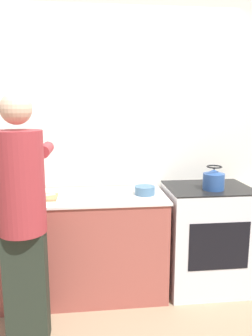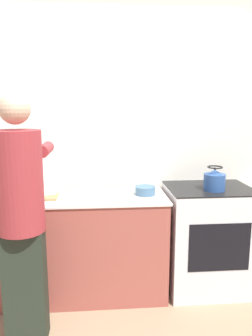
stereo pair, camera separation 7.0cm
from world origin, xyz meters
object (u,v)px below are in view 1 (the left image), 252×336
Objects in this scene: knife at (39,196)px; kettle at (214,180)px; person at (23,213)px; bowl_prep at (145,190)px; oven at (206,237)px; cutting_board at (37,198)px; canister_jar at (2,188)px.

kettle is at bearing -23.45° from knife.
person is at bearing -162.69° from kettle.
oven is at bearing 1.15° from bowl_prep.
person is at bearing -91.74° from cutting_board.
person is at bearing -114.62° from knife.
kettle is at bearing -3.54° from canister_jar.
cutting_board is 1.48m from kettle.
person reaches higher than bowl_prep.
kettle is 1.18× the size of bowl_prep.
canister_jar is at bearing 115.56° from person.
kettle is (1.46, -0.06, 0.11)m from knife.
canister_jar is at bearing 178.58° from bowl_prep.
person is 0.64m from canister_jar.
knife is (0.02, 0.00, 0.01)m from cutting_board.
person is 8.42× the size of kettle.
kettle is at bearing -87.16° from oven.
kettle is (1.47, -0.05, 0.13)m from cutting_board.
cutting_board is (-1.47, -0.04, 0.43)m from oven.
cutting_board is 0.02m from knife.
cutting_board is at bearing -178.52° from oven.
bowl_prep is (-0.58, 0.08, -0.10)m from kettle.
oven is 4.59× the size of kettle.
oven reaches higher than cutting_board.
person is 0.52m from knife.
canister_jar reaches higher than cutting_board.
oven is at bearing 1.48° from cutting_board.
bowl_prep is at bearing -19.73° from knife.
oven is at bearing 20.51° from person.
kettle is at bearing 17.31° from person.
oven is 1.53m from cutting_board.
cutting_board is 1.34× the size of knife.
bowl_prep is (0.90, 0.03, 0.03)m from cutting_board.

